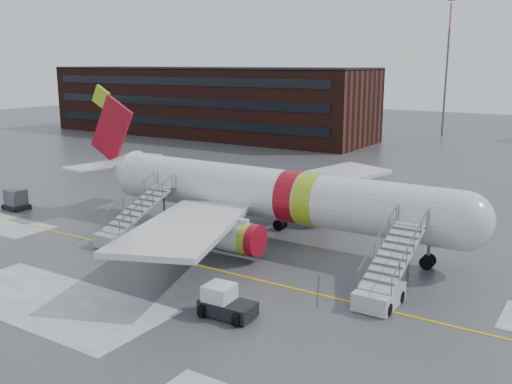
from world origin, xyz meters
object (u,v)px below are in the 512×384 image
Objects in this scene: airliner at (260,193)px; uld_container at (16,200)px; pushback_tug at (225,303)px; airstair_aft at (126,228)px; airstair_fwd at (384,283)px.

airliner is 23.87m from uld_container.
pushback_tug is (6.00, -12.94, -2.68)m from airliner.
airstair_aft is 15.05m from pushback_tug.
uld_container is (-15.61, 1.64, -0.22)m from airstair_aft.
airstair_aft is (-20.00, 0.00, 0.00)m from airstair_fwd.
pushback_tug is 30.31m from uld_container.
airstair_fwd is 20.00m from airstair_aft.
airstair_fwd is 2.57× the size of pushback_tug.
airstair_fwd is at bearing 0.00° from airstair_aft.
airliner is at bearing 40.63° from airstair_aft.
airliner reaches higher than airstair_fwd.
uld_container is at bearing -168.09° from airliner.
airstair_fwd is 9.04m from pushback_tug.
uld_container is (-35.60, 1.64, -0.22)m from airstair_fwd.
pushback_tug is at bearing -65.10° from airliner.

